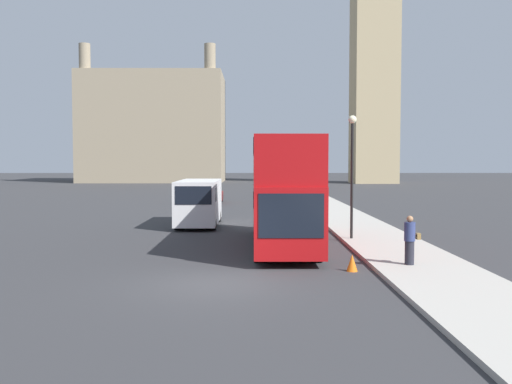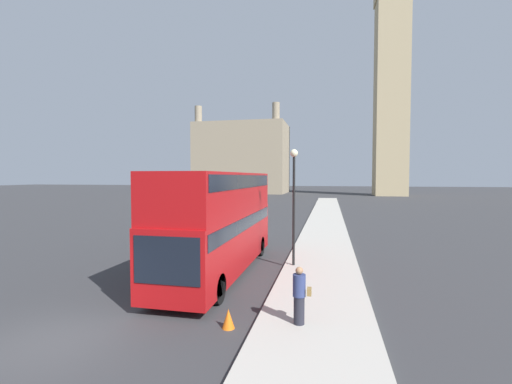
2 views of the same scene
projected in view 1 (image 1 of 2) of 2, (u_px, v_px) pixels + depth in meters
The scene contains 9 objects.
ground_plane at pixel (216, 283), 16.60m from camera, with size 300.00×300.00×0.00m, color #333335.
sidewalk_strip at pixel (445, 281), 16.63m from camera, with size 3.40×120.00×0.15m.
building_block_distant at pixel (155, 128), 96.87m from camera, with size 23.29×14.94×22.03m.
red_double_decker_bus at pixel (283, 187), 23.58m from camera, with size 2.47×10.32×4.45m.
white_van at pixel (199, 201), 31.25m from camera, with size 2.17×6.12×2.49m.
pedestrian at pixel (410, 240), 18.74m from camera, with size 0.52×0.36×1.62m.
street_lamp at pixel (352, 157), 24.94m from camera, with size 0.36×0.36×5.40m.
parked_sedan at pixel (211, 195), 48.23m from camera, with size 1.89×4.38×1.45m.
traffic_cone at pixel (352, 263), 18.39m from camera, with size 0.36×0.36×0.55m.
Camera 1 is at (1.07, -16.43, 3.57)m, focal length 40.00 mm.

